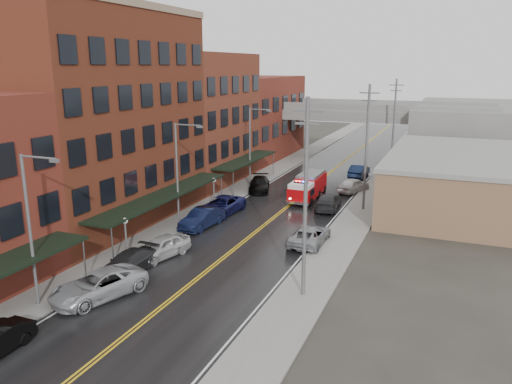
% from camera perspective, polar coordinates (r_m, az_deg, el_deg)
% --- Properties ---
extents(road, '(11.00, 160.00, 0.02)m').
position_cam_1_polar(road, '(46.55, 2.26, -2.77)').
color(road, black).
rests_on(road, ground).
extents(sidewalk_left, '(3.00, 160.00, 0.15)m').
position_cam_1_polar(sidewalk_left, '(49.37, -5.73, -1.75)').
color(sidewalk_left, slate).
rests_on(sidewalk_left, ground).
extents(sidewalk_right, '(3.00, 160.00, 0.15)m').
position_cam_1_polar(sidewalk_right, '(44.71, 11.11, -3.68)').
color(sidewalk_right, slate).
rests_on(sidewalk_right, ground).
extents(curb_left, '(0.30, 160.00, 0.15)m').
position_cam_1_polar(curb_left, '(48.65, -4.01, -1.96)').
color(curb_left, gray).
rests_on(curb_left, ground).
extents(curb_right, '(0.30, 160.00, 0.15)m').
position_cam_1_polar(curb_right, '(45.02, 9.05, -3.46)').
color(curb_right, gray).
rests_on(curb_right, ground).
extents(brick_building_b, '(9.00, 20.00, 18.00)m').
position_cam_1_polar(brick_building_b, '(45.18, -17.04, 7.75)').
color(brick_building_b, '#5F2719').
rests_on(brick_building_b, ground).
extents(brick_building_c, '(9.00, 15.00, 15.00)m').
position_cam_1_polar(brick_building_c, '(59.87, -6.33, 8.30)').
color(brick_building_c, maroon).
rests_on(brick_building_c, ground).
extents(brick_building_far, '(9.00, 20.00, 12.00)m').
position_cam_1_polar(brick_building_far, '(75.80, 0.04, 8.50)').
color(brick_building_far, maroon).
rests_on(brick_building_far, ground).
extents(tan_building, '(14.00, 22.00, 5.00)m').
position_cam_1_polar(tan_building, '(53.08, 22.63, 1.04)').
color(tan_building, brown).
rests_on(tan_building, ground).
extents(right_far_block, '(18.00, 30.00, 8.00)m').
position_cam_1_polar(right_far_block, '(82.51, 24.16, 6.33)').
color(right_far_block, slate).
rests_on(right_far_block, ground).
extents(awning_1, '(2.60, 18.00, 3.09)m').
position_cam_1_polar(awning_1, '(42.87, -10.40, -0.36)').
color(awning_1, black).
rests_on(awning_1, ground).
extents(awning_2, '(2.60, 13.00, 3.09)m').
position_cam_1_polar(awning_2, '(58.01, -1.14, 3.69)').
color(awning_2, black).
rests_on(awning_2, ground).
extents(globe_lamp_1, '(0.44, 0.44, 3.12)m').
position_cam_1_polar(globe_lamp_1, '(36.96, -14.71, -4.08)').
color(globe_lamp_1, '#59595B').
rests_on(globe_lamp_1, ground).
extents(globe_lamp_2, '(0.44, 0.44, 3.12)m').
position_cam_1_polar(globe_lamp_2, '(48.40, -4.85, 0.68)').
color(globe_lamp_2, '#59595B').
rests_on(globe_lamp_2, ground).
extents(street_lamp_0, '(2.64, 0.22, 9.00)m').
position_cam_1_polar(street_lamp_0, '(30.54, -24.21, -3.12)').
color(street_lamp_0, '#59595B').
rests_on(street_lamp_0, ground).
extents(street_lamp_1, '(2.64, 0.22, 9.00)m').
position_cam_1_polar(street_lamp_1, '(42.72, -8.75, 2.68)').
color(street_lamp_1, '#59595B').
rests_on(street_lamp_1, ground).
extents(street_lamp_2, '(2.64, 0.22, 9.00)m').
position_cam_1_polar(street_lamp_2, '(56.83, -0.48, 5.72)').
color(street_lamp_2, '#59595B').
rests_on(street_lamp_2, ground).
extents(utility_pole_0, '(1.80, 0.24, 12.00)m').
position_cam_1_polar(utility_pole_0, '(28.95, 5.68, -0.50)').
color(utility_pole_0, '#59595B').
rests_on(utility_pole_0, ground).
extents(utility_pole_1, '(1.80, 0.24, 12.00)m').
position_cam_1_polar(utility_pole_1, '(48.10, 12.52, 5.16)').
color(utility_pole_1, '#59595B').
rests_on(utility_pole_1, ground).
extents(utility_pole_2, '(1.80, 0.24, 12.00)m').
position_cam_1_polar(utility_pole_2, '(67.74, 15.47, 7.55)').
color(utility_pole_2, '#59595B').
rests_on(utility_pole_2, ground).
extents(overpass, '(40.00, 10.00, 7.50)m').
position_cam_1_polar(overpass, '(75.79, 10.66, 8.24)').
color(overpass, slate).
rests_on(overpass, ground).
extents(fire_truck, '(2.88, 7.15, 2.61)m').
position_cam_1_polar(fire_truck, '(52.32, 5.93, 0.68)').
color(fire_truck, '#AC070C').
rests_on(fire_truck, ground).
extents(parked_car_left_2, '(4.53, 6.46, 1.64)m').
position_cam_1_polar(parked_car_left_2, '(31.97, -17.56, -10.11)').
color(parked_car_left_2, '#A1A5A9').
rests_on(parked_car_left_2, ground).
extents(parked_car_left_3, '(2.34, 5.11, 1.45)m').
position_cam_1_polar(parked_car_left_3, '(35.03, -14.45, -7.86)').
color(parked_car_left_3, black).
rests_on(parked_car_left_3, ground).
extents(parked_car_left_4, '(3.06, 5.10, 1.62)m').
position_cam_1_polar(parked_car_left_4, '(37.20, -10.77, -6.18)').
color(parked_car_left_4, '#B3B3B3').
rests_on(parked_car_left_4, ground).
extents(parked_car_left_5, '(2.22, 5.19, 1.66)m').
position_cam_1_polar(parked_car_left_5, '(43.35, -6.19, -3.01)').
color(parked_car_left_5, black).
rests_on(parked_car_left_5, ground).
extents(parked_car_left_6, '(3.05, 6.01, 1.63)m').
position_cam_1_polar(parked_car_left_6, '(47.13, -3.95, -1.56)').
color(parked_car_left_6, '#131648').
rests_on(parked_car_left_6, ground).
extents(parked_car_left_7, '(3.71, 5.69, 1.53)m').
position_cam_1_polar(parked_car_left_7, '(55.66, 0.38, 0.90)').
color(parked_car_left_7, black).
rests_on(parked_car_left_7, ground).
extents(parked_car_right_0, '(2.46, 5.32, 1.48)m').
position_cam_1_polar(parked_car_right_0, '(39.44, 6.15, -4.92)').
color(parked_car_right_0, gray).
rests_on(parked_car_right_0, ground).
extents(parked_car_right_1, '(2.71, 5.55, 1.55)m').
position_cam_1_polar(parked_car_right_1, '(49.13, 8.24, -1.06)').
color(parked_car_right_1, '#262628').
rests_on(parked_car_right_1, ground).
extents(parked_car_right_2, '(3.23, 5.06, 1.60)m').
position_cam_1_polar(parked_car_right_2, '(56.13, 11.06, 0.78)').
color(parked_car_right_2, silver).
rests_on(parked_car_right_2, ground).
extents(parked_car_right_3, '(1.93, 5.04, 1.64)m').
position_cam_1_polar(parked_car_right_3, '(63.77, 11.69, 2.38)').
color(parked_car_right_3, black).
rests_on(parked_car_right_3, ground).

